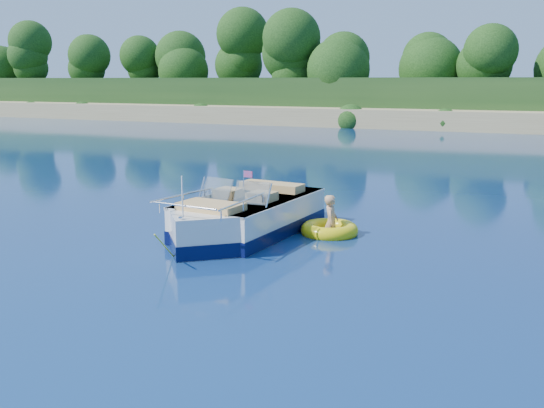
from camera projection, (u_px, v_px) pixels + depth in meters
name	position (u px, v px, depth m)	size (l,w,h in m)	color
ground	(235.00, 238.00, 14.93)	(160.00, 160.00, 0.00)	#0A1749
shoreline	(480.00, 104.00, 71.91)	(170.00, 59.00, 6.00)	#917E54
treeline	(459.00, 59.00, 50.57)	(150.00, 7.12, 8.19)	black
motorboat	(242.00, 220.00, 15.06)	(2.62, 6.25, 2.08)	silver
tow_tube	(329.00, 230.00, 15.29)	(1.47, 1.47, 0.39)	yellow
boy	(331.00, 234.00, 15.34)	(0.54, 0.35, 1.48)	tan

